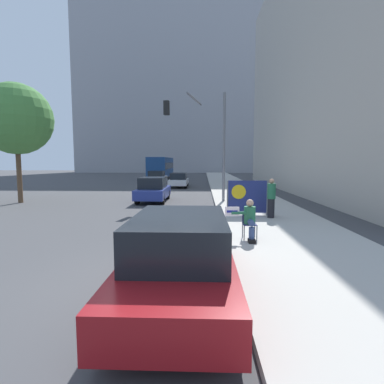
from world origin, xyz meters
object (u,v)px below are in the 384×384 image
seated_protester (249,218)px  city_bus_on_road (161,167)px  parked_car_curbside (180,257)px  protest_banner (247,197)px  car_on_road_nearest (153,190)px  car_on_road_distant (157,177)px  car_on_road_midblock (179,180)px  jogger_on_sidewalk (271,198)px  traffic_light_pole (203,129)px  street_tree_near_curb (16,119)px

seated_protester → city_bus_on_road: size_ratio=0.11×
parked_car_curbside → protest_banner: bearing=73.3°
car_on_road_nearest → car_on_road_distant: bearing=98.0°
car_on_road_midblock → jogger_on_sidewalk: bearing=-72.8°
seated_protester → car_on_road_nearest: (-4.46, 9.59, -0.05)m
protest_banner → car_on_road_nearest: (-4.99, 5.45, -0.21)m
traffic_light_pole → car_on_road_distant: 17.54m
protest_banner → city_bus_on_road: (-8.05, 30.70, 0.82)m
car_on_road_nearest → street_tree_near_curb: (-7.95, -0.81, 4.22)m
parked_car_curbside → car_on_road_distant: (-4.91, 28.95, -0.03)m
parked_car_curbside → car_on_road_nearest: (-2.68, 13.15, -0.01)m
jogger_on_sidewalk → car_on_road_nearest: bearing=-9.6°
car_on_road_distant → city_bus_on_road: (-0.83, 9.44, 1.06)m
traffic_light_pole → car_on_road_distant: traffic_light_pole is taller
traffic_light_pole → car_on_road_midblock: size_ratio=1.33×
jogger_on_sidewalk → city_bus_on_road: 32.55m
city_bus_on_road → street_tree_near_curb: bearing=-100.6°
seated_protester → jogger_on_sidewalk: (1.44, 3.56, 0.18)m
parked_car_curbside → car_on_road_midblock: 23.95m
seated_protester → car_on_road_distant: (-6.69, 25.39, -0.07)m
jogger_on_sidewalk → parked_car_curbside: bearing=101.7°
car_on_road_distant → city_bus_on_road: size_ratio=0.40×
jogger_on_sidewalk → car_on_road_midblock: size_ratio=0.34×
seated_protester → street_tree_near_curb: bearing=134.6°
car_on_road_distant → street_tree_near_curb: street_tree_near_curb is taller
city_bus_on_road → seated_protester: bearing=-77.8°
traffic_light_pole → city_bus_on_road: size_ratio=0.58×
seated_protester → protest_banner: bearing=72.6°
seated_protester → traffic_light_pole: bearing=88.7°
traffic_light_pole → car_on_road_distant: size_ratio=1.45×
parked_car_curbside → city_bus_on_road: city_bus_on_road is taller
parked_car_curbside → car_on_road_distant: bearing=99.6°
car_on_road_nearest → parked_car_curbside: bearing=-78.5°
seated_protester → car_on_road_midblock: car_on_road_midblock is taller
protest_banner → parked_car_curbside: 8.04m
car_on_road_midblock → street_tree_near_curb: street_tree_near_curb is taller
car_on_road_midblock → seated_protester: bearing=-79.6°
jogger_on_sidewalk → car_on_road_nearest: (-5.90, 6.03, -0.23)m
protest_banner → car_on_road_midblock: 16.72m
car_on_road_midblock → car_on_road_distant: (-2.96, 5.09, 0.02)m
seated_protester → city_bus_on_road: 35.65m
parked_car_curbside → car_on_road_distant: parked_car_curbside is taller
seated_protester → parked_car_curbside: size_ratio=0.25×
traffic_light_pole → city_bus_on_road: bearing=103.3°
car_on_road_nearest → city_bus_on_road: bearing=96.9°
seated_protester → car_on_road_distant: 26.26m
car_on_road_distant → car_on_road_midblock: bearing=-59.8°
protest_banner → car_on_road_nearest: bearing=132.5°
car_on_road_midblock → car_on_road_distant: 5.88m
car_on_road_nearest → car_on_road_midblock: bearing=86.1°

